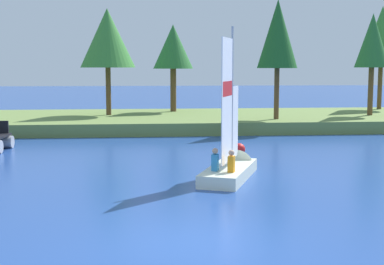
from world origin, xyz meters
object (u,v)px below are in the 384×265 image
at_px(shoreline_tree_midleft, 173,48).
at_px(sailboat, 233,164).
at_px(channel_buoy, 239,149).
at_px(shoreline_tree_left, 107,38).
at_px(shoreline_tree_midright, 372,42).
at_px(shoreline_tree_right, 382,36).
at_px(shoreline_tree_centre, 278,34).

relative_size(shoreline_tree_midleft, sailboat, 1.08).
bearing_deg(sailboat, channel_buoy, 8.62).
bearing_deg(shoreline_tree_left, channel_buoy, -63.05).
distance_m(shoreline_tree_left, shoreline_tree_midright, 17.13).
xyz_separation_m(shoreline_tree_midleft, shoreline_tree_right, (15.45, 0.69, 0.89)).
distance_m(shoreline_tree_left, shoreline_tree_midleft, 5.06).
distance_m(shoreline_tree_midleft, shoreline_tree_midright, 13.32).
bearing_deg(shoreline_tree_midleft, shoreline_tree_midright, -18.45).
height_order(shoreline_tree_left, sailboat, shoreline_tree_left).
bearing_deg(shoreline_tree_centre, shoreline_tree_midright, 16.90).
bearing_deg(sailboat, shoreline_tree_left, 39.30).
xyz_separation_m(shoreline_tree_left, shoreline_tree_midleft, (4.40, 2.45, -0.49)).
height_order(shoreline_tree_midleft, shoreline_tree_midright, shoreline_tree_midright).
height_order(sailboat, channel_buoy, sailboat).
height_order(shoreline_tree_left, shoreline_tree_right, shoreline_tree_right).
bearing_deg(shoreline_tree_right, shoreline_tree_left, -171.01).
bearing_deg(shoreline_tree_centre, sailboat, -110.19).
bearing_deg(channel_buoy, shoreline_tree_midleft, 97.68).
relative_size(shoreline_tree_left, sailboat, 1.22).
bearing_deg(channel_buoy, shoreline_tree_midright, 45.77).
xyz_separation_m(shoreline_tree_midright, shoreline_tree_right, (2.81, 4.91, 0.61)).
bearing_deg(shoreline_tree_left, sailboat, -72.34).
bearing_deg(sailboat, shoreline_tree_right, -13.93).
relative_size(shoreline_tree_midright, channel_buoy, 12.19).
height_order(shoreline_tree_midright, sailboat, shoreline_tree_midright).
height_order(shoreline_tree_centre, channel_buoy, shoreline_tree_centre).
distance_m(shoreline_tree_midleft, channel_buoy, 16.02).
bearing_deg(sailboat, shoreline_tree_centre, 1.45).
relative_size(shoreline_tree_left, channel_buoy, 12.84).
distance_m(shoreline_tree_centre, shoreline_tree_midright, 7.06).
relative_size(shoreline_tree_centre, shoreline_tree_right, 0.94).
distance_m(shoreline_tree_right, channel_buoy, 21.53).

